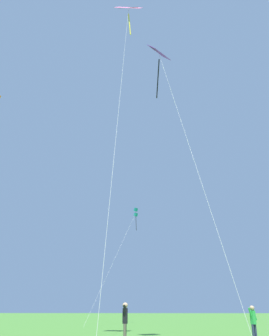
{
  "coord_description": "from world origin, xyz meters",
  "views": [
    {
      "loc": [
        -0.55,
        -4.23,
        1.44
      ],
      "look_at": [
        -3.0,
        24.66,
        12.57
      ],
      "focal_mm": 39.69,
      "sensor_mm": 36.0,
      "label": 1
    }
  ],
  "objects_px": {
    "kite_pink_low": "(128,15)",
    "kite_purple_streamer": "(160,64)",
    "person_near_tree": "(125,319)",
    "kite_teal_box": "(135,214)",
    "person_foreground_watcher": "(253,320)"
  },
  "relations": [
    {
      "from": "kite_pink_low",
      "to": "kite_teal_box",
      "type": "distance_m",
      "value": 26.9
    },
    {
      "from": "kite_pink_low",
      "to": "person_near_tree",
      "type": "distance_m",
      "value": 20.43
    },
    {
      "from": "kite_teal_box",
      "to": "kite_purple_streamer",
      "type": "bearing_deg",
      "value": -82.13
    },
    {
      "from": "kite_purple_streamer",
      "to": "kite_teal_box",
      "type": "relative_size",
      "value": 1.23
    },
    {
      "from": "person_near_tree",
      "to": "kite_teal_box",
      "type": "bearing_deg",
      "value": 93.78
    },
    {
      "from": "kite_teal_box",
      "to": "person_foreground_watcher",
      "type": "xyz_separation_m",
      "value": [
        7.83,
        -27.06,
        -12.02
      ]
    },
    {
      "from": "kite_purple_streamer",
      "to": "person_near_tree",
      "type": "bearing_deg",
      "value": -150.2
    },
    {
      "from": "kite_pink_low",
      "to": "kite_purple_streamer",
      "type": "distance_m",
      "value": 6.48
    },
    {
      "from": "kite_pink_low",
      "to": "kite_purple_streamer",
      "type": "height_order",
      "value": "kite_pink_low"
    },
    {
      "from": "person_foreground_watcher",
      "to": "kite_pink_low",
      "type": "bearing_deg",
      "value": 166.34
    },
    {
      "from": "person_near_tree",
      "to": "person_foreground_watcher",
      "type": "height_order",
      "value": "person_near_tree"
    },
    {
      "from": "kite_pink_low",
      "to": "person_near_tree",
      "type": "relative_size",
      "value": 12.99
    },
    {
      "from": "kite_pink_low",
      "to": "kite_purple_streamer",
      "type": "xyz_separation_m",
      "value": [
        2.18,
        -1.91,
        -5.8
      ]
    },
    {
      "from": "kite_pink_low",
      "to": "person_foreground_watcher",
      "type": "height_order",
      "value": "kite_pink_low"
    },
    {
      "from": "kite_pink_low",
      "to": "person_foreground_watcher",
      "type": "xyz_separation_m",
      "value": [
        6.21,
        -1.51,
        -20.28
      ]
    }
  ]
}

